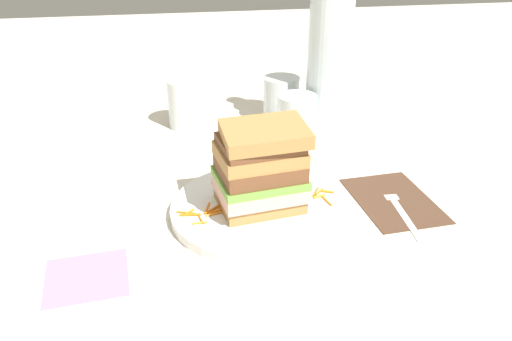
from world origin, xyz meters
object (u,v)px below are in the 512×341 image
Objects in this scene: juice_glass at (297,122)px; water_bottle at (329,57)px; knife at (141,227)px; empty_tumbler_1 at (186,103)px; sandwich at (260,168)px; napkin_dark at (393,200)px; fork at (399,206)px; empty_tumbler_0 at (281,100)px; napkin_pink at (87,277)px; main_plate at (259,209)px.

water_bottle is (0.07, 0.04, 0.11)m from juice_glass.
empty_tumbler_1 is at bearing 76.90° from knife.
juice_glass is (0.11, 0.23, -0.03)m from sandwich.
fork is (-0.00, -0.02, 0.00)m from napkin_dark.
empty_tumbler_0 is 0.19m from empty_tumbler_1.
napkin_dark is at bearing 1.67° from knife.
empty_tumbler_0 reaches higher than napkin_dark.
fork reaches higher than napkin_dark.
sandwich is 0.22m from napkin_dark.
napkin_pink is at bearing -122.22° from knife.
empty_tumbler_1 is at bearing 148.85° from juice_glass.
main_plate is 0.21m from fork.
empty_tumbler_1 is at bearing 164.46° from water_bottle.
knife is (-0.17, -0.01, -0.07)m from sandwich.
knife is 0.61× the size of water_bottle.
water_bottle reaches higher than sandwich.
empty_tumbler_0 reaches higher than fork.
napkin_dark is at bearing -84.23° from water_bottle.
sandwich is at bearing 24.75° from napkin_pink.
water_bottle reaches higher than napkin_pink.
empty_tumbler_1 is (-0.08, 0.35, -0.03)m from sandwich.
juice_glass is 0.97× the size of empty_tumbler_1.
juice_glass is 0.95× the size of napkin_pink.
water_bottle reaches higher than fork.
empty_tumbler_1 reaches higher than juice_glass.
knife is at bearing -177.12° from main_plate.
empty_tumbler_0 reaches higher than knife.
water_bottle reaches higher than empty_tumbler_1.
napkin_dark and knife have the same top height.
main_plate is 0.25m from napkin_pink.
water_bottle is (-0.03, 0.30, 0.14)m from fork.
water_bottle is 0.29m from empty_tumbler_1.
empty_tumbler_1 is at bearing 103.54° from main_plate.
fork is 1.80× the size of empty_tumbler_0.
fork reaches higher than napkin_pink.
napkin_dark is 0.49× the size of water_bottle.
napkin_pink is at bearing -168.67° from fork.
napkin_dark is 0.36m from empty_tumbler_0.
napkin_dark is at bearing 14.09° from napkin_pink.
napkin_dark is at bearing 86.81° from fork.
napkin_pink is (-0.23, -0.11, -0.07)m from sandwich.
napkin_dark is 1.73× the size of empty_tumbler_0.
napkin_dark is 1.64× the size of napkin_pink.
empty_tumbler_0 is at bearing 52.17° from knife.
water_bottle reaches higher than juice_glass.
empty_tumbler_1 is at bearing 129.82° from napkin_dark.
empty_tumbler_1 is at bearing 103.60° from sandwich.
empty_tumbler_0 is at bearing 73.04° from main_plate.
napkin_dark is 1.68× the size of empty_tumbler_1.
empty_tumbler_1 is at bearing 177.47° from empty_tumbler_0.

